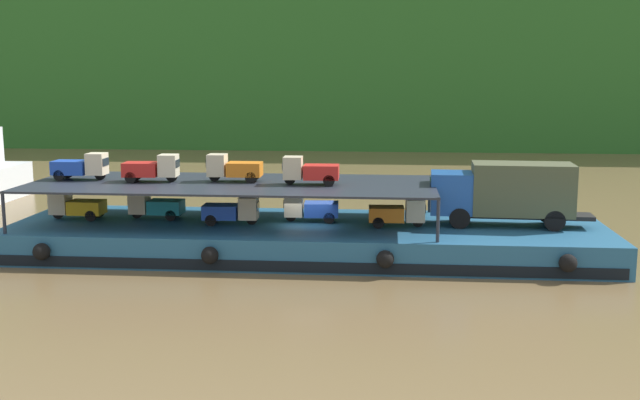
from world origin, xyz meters
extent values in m
plane|color=brown|center=(0.00, 0.00, 0.00)|extent=(400.00, 400.00, 0.00)
cube|color=#286023|center=(0.00, 63.44, 16.02)|extent=(130.01, 27.14, 32.04)
cube|color=#23567A|center=(0.00, 0.00, 0.75)|extent=(29.41, 8.36, 1.50)
cube|color=black|center=(0.00, -4.20, 0.35)|extent=(28.83, 0.06, 0.50)
sphere|color=black|center=(-11.77, -4.42, 0.85)|extent=(0.79, 0.79, 0.79)
sphere|color=black|center=(-3.92, -4.42, 0.85)|extent=(0.79, 0.79, 0.79)
sphere|color=black|center=(3.92, -4.42, 0.85)|extent=(0.79, 0.79, 0.79)
sphere|color=black|center=(11.77, -4.42, 0.85)|extent=(0.79, 0.79, 0.79)
cube|color=#1E4C99|center=(7.11, 0.45, 3.10)|extent=(2.10, 2.27, 2.00)
cube|color=#192833|center=(6.08, 0.50, 3.45)|extent=(0.14, 1.84, 0.60)
cube|color=#474C33|center=(10.51, 0.30, 3.35)|extent=(4.90, 2.52, 2.50)
cube|color=black|center=(10.51, 0.30, 2.05)|extent=(6.86, 1.69, 0.20)
cylinder|color=black|center=(7.56, 1.44, 2.00)|extent=(1.01, 0.33, 1.00)
cylinder|color=black|center=(7.46, -0.57, 2.00)|extent=(1.01, 0.33, 1.00)
cylinder|color=black|center=(11.99, 1.24, 2.00)|extent=(1.01, 0.33, 1.00)
cylinder|color=black|center=(11.90, -0.78, 2.00)|extent=(1.01, 0.33, 1.00)
cylinder|color=#232833|center=(6.23, 3.70, 2.50)|extent=(0.16, 0.16, 2.00)
cylinder|color=#232833|center=(6.23, -3.70, 2.50)|extent=(0.16, 0.16, 2.00)
cylinder|color=#232833|center=(-13.83, 3.70, 2.50)|extent=(0.16, 0.16, 2.00)
cylinder|color=#232833|center=(-13.83, -3.70, 2.50)|extent=(0.16, 0.16, 2.00)
cube|color=#232833|center=(-3.80, 0.00, 3.45)|extent=(20.21, 7.56, 0.10)
cube|color=gold|center=(-11.36, 0.07, 2.13)|extent=(1.71, 1.21, 0.70)
cube|color=beige|center=(-12.76, 0.08, 2.33)|extent=(0.91, 1.00, 1.10)
cube|color=#19232D|center=(-13.23, 0.08, 2.44)|extent=(0.04, 0.85, 0.38)
cylinder|color=black|center=(-12.91, 0.08, 1.78)|extent=(0.56, 0.14, 0.56)
cylinder|color=black|center=(-10.96, 0.60, 1.78)|extent=(0.56, 0.14, 0.56)
cylinder|color=black|center=(-10.97, -0.46, 1.78)|extent=(0.56, 0.14, 0.56)
cube|color=teal|center=(-7.36, 0.56, 2.13)|extent=(1.72, 1.23, 0.70)
cube|color=beige|center=(-8.76, 0.58, 2.33)|extent=(0.92, 1.02, 1.10)
cube|color=#19232D|center=(-9.23, 0.59, 2.44)|extent=(0.05, 0.85, 0.38)
cylinder|color=black|center=(-8.91, 0.59, 1.78)|extent=(0.56, 0.15, 0.56)
cylinder|color=black|center=(-6.95, 1.08, 1.78)|extent=(0.56, 0.15, 0.56)
cylinder|color=black|center=(-6.97, 0.02, 1.78)|extent=(0.56, 0.15, 0.56)
cube|color=#1E47B7|center=(-4.26, -0.54, 2.13)|extent=(1.74, 1.26, 0.70)
cube|color=beige|center=(-2.86, -0.49, 2.33)|extent=(0.93, 1.03, 1.10)
cube|color=#19232D|center=(-2.39, -0.47, 2.44)|extent=(0.07, 0.85, 0.38)
cylinder|color=black|center=(-2.71, -0.48, 1.78)|extent=(0.56, 0.16, 0.56)
cylinder|color=black|center=(-4.64, -1.08, 1.78)|extent=(0.56, 0.16, 0.56)
cylinder|color=black|center=(-4.68, -0.02, 1.78)|extent=(0.56, 0.16, 0.56)
cube|color=#1E47B7|center=(0.66, 0.59, 2.13)|extent=(1.76, 1.29, 0.70)
cube|color=beige|center=(-0.73, 0.51, 2.33)|extent=(0.95, 1.05, 1.10)
cube|color=#19232D|center=(-1.20, 0.49, 2.44)|extent=(0.09, 0.85, 0.38)
cylinder|color=black|center=(-0.88, 0.50, 1.78)|extent=(0.57, 0.17, 0.56)
cylinder|color=black|center=(1.03, 1.14, 1.78)|extent=(0.57, 0.17, 0.56)
cylinder|color=black|center=(1.09, 0.08, 1.78)|extent=(0.57, 0.17, 0.56)
cube|color=orange|center=(3.93, -0.39, 2.13)|extent=(1.75, 1.27, 0.70)
cube|color=beige|center=(5.33, -0.33, 2.33)|extent=(0.94, 1.04, 1.10)
cube|color=#19232D|center=(5.80, -0.31, 2.44)|extent=(0.08, 0.85, 0.38)
cylinder|color=black|center=(5.48, -0.32, 1.78)|extent=(0.57, 0.16, 0.56)
cylinder|color=black|center=(3.55, -0.93, 1.78)|extent=(0.57, 0.16, 0.56)
cylinder|color=black|center=(3.51, 0.13, 1.78)|extent=(0.57, 0.16, 0.56)
cube|color=#1E47B7|center=(-12.27, 0.42, 4.13)|extent=(1.72, 1.22, 0.70)
cube|color=beige|center=(-10.87, 0.44, 4.33)|extent=(0.91, 1.01, 1.10)
cube|color=#19232D|center=(-10.40, 0.45, 4.44)|extent=(0.05, 0.85, 0.38)
cylinder|color=black|center=(-10.72, 0.44, 3.78)|extent=(0.56, 0.15, 0.56)
cylinder|color=black|center=(-12.67, -0.11, 3.78)|extent=(0.56, 0.15, 0.56)
cylinder|color=black|center=(-12.68, 0.95, 3.78)|extent=(0.56, 0.15, 0.56)
cube|color=red|center=(-8.42, 0.02, 4.13)|extent=(1.77, 1.29, 0.70)
cube|color=beige|center=(-7.02, 0.10, 4.33)|extent=(0.96, 1.05, 1.10)
cube|color=#19232D|center=(-6.55, 0.12, 4.44)|extent=(0.09, 0.85, 0.38)
cylinder|color=black|center=(-6.87, 0.11, 3.78)|extent=(0.57, 0.17, 0.56)
cylinder|color=black|center=(-8.79, -0.53, 3.78)|extent=(0.57, 0.17, 0.56)
cylinder|color=black|center=(-8.85, 0.52, 3.78)|extent=(0.57, 0.17, 0.56)
cube|color=orange|center=(-3.22, 0.49, 4.13)|extent=(1.71, 1.21, 0.70)
cube|color=#C6B793|center=(-4.62, 0.48, 4.33)|extent=(0.91, 1.00, 1.10)
cube|color=#19232D|center=(-5.09, 0.48, 4.44)|extent=(0.04, 0.85, 0.38)
cylinder|color=black|center=(-4.77, 0.48, 3.78)|extent=(0.56, 0.14, 0.56)
cylinder|color=black|center=(-2.82, 1.02, 3.78)|extent=(0.56, 0.14, 0.56)
cylinder|color=black|center=(-2.81, -0.04, 3.78)|extent=(0.56, 0.14, 0.56)
cube|color=red|center=(0.73, -0.24, 4.13)|extent=(1.72, 1.23, 0.70)
cube|color=#C6B793|center=(-0.67, -0.27, 4.33)|extent=(0.92, 1.02, 1.10)
cube|color=#19232D|center=(-1.14, -0.28, 4.44)|extent=(0.06, 0.85, 0.38)
cylinder|color=black|center=(-0.82, -0.27, 3.78)|extent=(0.56, 0.15, 0.56)
cylinder|color=black|center=(1.12, 0.30, 3.78)|extent=(0.56, 0.15, 0.56)
cylinder|color=black|center=(1.14, -0.76, 3.78)|extent=(0.56, 0.15, 0.56)
camera|label=1|loc=(4.02, -37.10, 8.94)|focal=42.79mm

